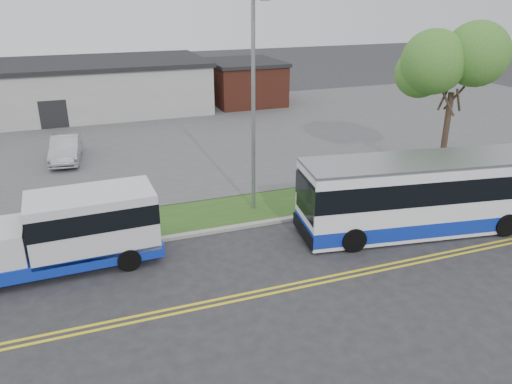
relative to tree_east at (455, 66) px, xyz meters
name	(u,v)px	position (x,y,z in m)	size (l,w,h in m)	color
ground	(208,246)	(-14.00, -3.00, -6.20)	(140.00, 140.00, 0.00)	#28282B
lane_line_north	(237,295)	(-14.00, -6.85, -6.20)	(70.00, 0.12, 0.01)	yellow
lane_line_south	(240,300)	(-14.00, -7.15, -6.20)	(70.00, 0.12, 0.01)	yellow
curb	(202,233)	(-14.00, -1.90, -6.13)	(80.00, 0.30, 0.15)	#9E9B93
verge	(192,217)	(-14.00, -0.10, -6.15)	(80.00, 3.30, 0.10)	#264B19
parking_lot	(146,138)	(-14.00, 14.00, -6.15)	(80.00, 25.00, 0.10)	#4C4C4F
commercial_building	(52,89)	(-20.00, 24.00, -4.02)	(25.40, 10.40, 4.35)	#9E9E99
brick_wing	(244,82)	(-3.50, 23.00, -4.24)	(6.30, 7.30, 3.90)	brown
tree_east	(455,66)	(0.00, 0.00, 0.00)	(5.20, 5.20, 8.33)	#382B1F
streetlight_near	(254,102)	(-11.00, -0.27, -0.97)	(0.35, 1.53, 9.50)	gray
shuttle_bus	(73,229)	(-19.07, -2.76, -4.68)	(7.53, 2.71, 2.85)	#0F2CAA
transit_bus	(435,194)	(-4.37, -4.80, -4.56)	(12.03, 4.38, 3.26)	white
pedestrian	(108,221)	(-17.74, -1.10, -5.33)	(0.57, 0.37, 1.55)	black
parked_car_a	(66,149)	(-19.28, 10.46, -5.34)	(1.62, 4.64, 1.53)	#A2A4A9
grocery_bag_left	(103,238)	(-18.04, -1.35, -5.94)	(0.32, 0.32, 0.32)	white
grocery_bag_right	(117,231)	(-17.44, -0.85, -5.94)	(0.32, 0.32, 0.32)	white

